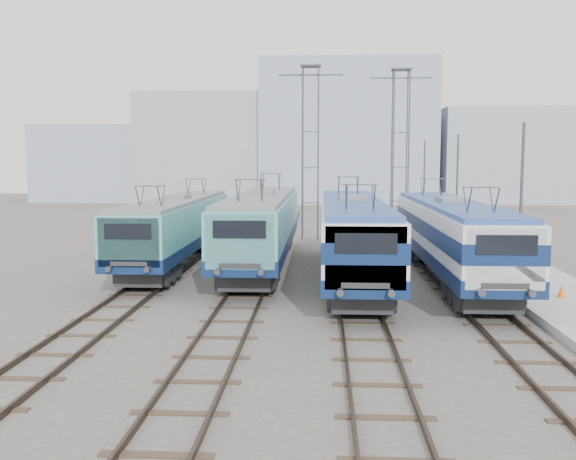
# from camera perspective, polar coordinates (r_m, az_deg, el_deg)

# --- Properties ---
(ground) EXTENTS (160.00, 160.00, 0.00)m
(ground) POSITION_cam_1_polar(r_m,az_deg,el_deg) (24.06, 0.96, -7.08)
(ground) COLOR #514C47
(platform) EXTENTS (4.00, 70.00, 0.30)m
(platform) POSITION_cam_1_polar(r_m,az_deg,el_deg) (33.20, 19.41, -3.46)
(platform) COLOR #9E9E99
(platform) RESTS_ON ground
(locomotive_far_left) EXTENTS (2.73, 17.25, 3.25)m
(locomotive_far_left) POSITION_cam_1_polar(r_m,az_deg,el_deg) (34.02, -9.87, 0.45)
(locomotive_far_left) COLOR #0C1F49
(locomotive_far_left) RESTS_ON ground
(locomotive_center_left) EXTENTS (2.93, 18.49, 3.48)m
(locomotive_center_left) POSITION_cam_1_polar(r_m,az_deg,el_deg) (33.11, -2.33, 0.63)
(locomotive_center_left) COLOR #0C1F49
(locomotive_center_left) RESTS_ON ground
(locomotive_center_right) EXTENTS (2.88, 18.22, 3.43)m
(locomotive_center_right) POSITION_cam_1_polar(r_m,az_deg,el_deg) (29.44, 5.76, -0.06)
(locomotive_center_right) COLOR #0C1F49
(locomotive_center_right) RESTS_ON ground
(locomotive_far_right) EXTENTS (2.82, 17.82, 3.35)m
(locomotive_far_right) POSITION_cam_1_polar(r_m,az_deg,el_deg) (30.13, 14.33, -0.17)
(locomotive_far_right) COLOR #0C1F49
(locomotive_far_right) RESTS_ON ground
(catenary_tower_west) EXTENTS (4.50, 1.20, 12.00)m
(catenary_tower_west) POSITION_cam_1_polar(r_m,az_deg,el_deg) (45.41, 2.00, 7.65)
(catenary_tower_west) COLOR #3F4247
(catenary_tower_west) RESTS_ON ground
(catenary_tower_east) EXTENTS (4.50, 1.20, 12.00)m
(catenary_tower_east) POSITION_cam_1_polar(r_m,az_deg,el_deg) (47.74, 9.94, 7.49)
(catenary_tower_east) COLOR #3F4247
(catenary_tower_east) RESTS_ON ground
(mast_front) EXTENTS (0.12, 0.12, 7.00)m
(mast_front) POSITION_cam_1_polar(r_m,az_deg,el_deg) (26.63, 19.97, 1.47)
(mast_front) COLOR #3F4247
(mast_front) RESTS_ON ground
(mast_mid) EXTENTS (0.12, 0.12, 7.00)m
(mast_mid) POSITION_cam_1_polar(r_m,az_deg,el_deg) (38.24, 14.76, 2.99)
(mast_mid) COLOR #3F4247
(mast_mid) RESTS_ON ground
(mast_rear) EXTENTS (0.12, 0.12, 7.00)m
(mast_rear) POSITION_cam_1_polar(r_m,az_deg,el_deg) (50.04, 11.99, 3.79)
(mast_rear) COLOR #3F4247
(mast_rear) RESTS_ON ground
(safety_cone) EXTENTS (0.32, 0.32, 0.51)m
(safety_cone) POSITION_cam_1_polar(r_m,az_deg,el_deg) (26.80, 23.17, -4.99)
(safety_cone) COLOR #EB5B11
(safety_cone) RESTS_ON platform
(building_west) EXTENTS (18.00, 12.00, 14.00)m
(building_west) POSITION_cam_1_polar(r_m,az_deg,el_deg) (86.69, -6.86, 7.19)
(building_west) COLOR #939AA5
(building_west) RESTS_ON ground
(building_center) EXTENTS (22.00, 14.00, 18.00)m
(building_center) POSITION_cam_1_polar(r_m,az_deg,el_deg) (85.52, 5.22, 8.57)
(building_center) COLOR #919CB1
(building_center) RESTS_ON ground
(building_east) EXTENTS (16.00, 12.00, 12.00)m
(building_east) POSITION_cam_1_polar(r_m,az_deg,el_deg) (88.48, 18.34, 6.26)
(building_east) COLOR #939AA5
(building_east) RESTS_ON ground
(building_far_west) EXTENTS (14.00, 10.00, 10.00)m
(building_far_west) POSITION_cam_1_polar(r_m,az_deg,el_deg) (90.80, -16.89, 5.66)
(building_far_west) COLOR #919CB1
(building_far_west) RESTS_ON ground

